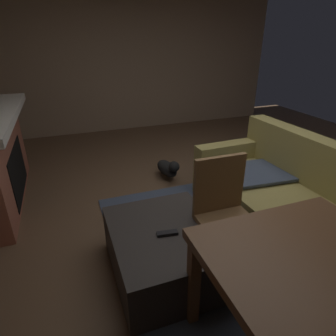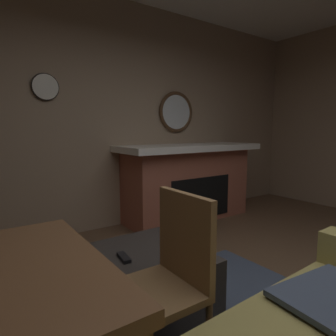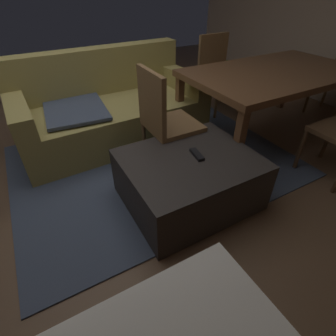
# 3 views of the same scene
# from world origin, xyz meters

# --- Properties ---
(wall_back_fireplace_side) EXTENTS (7.41, 0.12, 2.88)m
(wall_back_fireplace_side) POSITION_xyz_m (0.00, -2.70, 1.44)
(wall_back_fireplace_side) COLOR #9E846B
(wall_back_fireplace_side) RESTS_ON ground
(fireplace) EXTENTS (2.06, 0.76, 1.06)m
(fireplace) POSITION_xyz_m (-1.11, -2.32, 0.54)
(fireplace) COLOR #9E5642
(fireplace) RESTS_ON ground
(round_wall_mirror) EXTENTS (0.59, 0.05, 0.59)m
(round_wall_mirror) POSITION_xyz_m (-1.11, -2.61, 1.51)
(round_wall_mirror) COLOR #4C331E
(ottoman_coffee_table) EXTENTS (0.98, 0.82, 0.41)m
(ottoman_coffee_table) POSITION_xyz_m (0.58, -0.84, 0.20)
(ottoman_coffee_table) COLOR #2D2826
(ottoman_coffee_table) RESTS_ON ground
(tv_remote) EXTENTS (0.07, 0.17, 0.02)m
(tv_remote) POSITION_xyz_m (0.64, -0.84, 0.42)
(tv_remote) COLOR black
(tv_remote) RESTS_ON ottoman_coffee_table
(dining_chair_west) EXTENTS (0.44, 0.44, 0.93)m
(dining_chair_west) POSITION_xyz_m (0.63, -0.35, 0.52)
(dining_chair_west) COLOR brown
(dining_chair_west) RESTS_ON ground
(small_dog) EXTENTS (0.49, 0.25, 0.27)m
(small_dog) POSITION_xyz_m (-0.97, -0.24, 0.16)
(small_dog) COLOR black
(small_dog) RESTS_ON ground
(wall_clock) EXTENTS (0.30, 0.03, 0.30)m
(wall_clock) POSITION_xyz_m (0.67, -2.61, 1.73)
(wall_clock) COLOR silver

